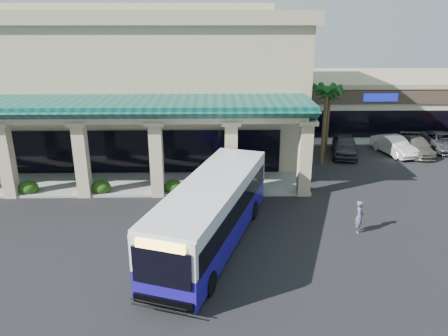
{
  "coord_description": "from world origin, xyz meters",
  "views": [
    {
      "loc": [
        0.62,
        -19.91,
        10.61
      ],
      "look_at": [
        1.06,
        4.0,
        2.2
      ],
      "focal_mm": 35.0,
      "sensor_mm": 36.0,
      "label": 1
    }
  ],
  "objects_px": {
    "transit_bus": "(212,214)",
    "pedestrian": "(359,217)",
    "car_gray": "(442,141)",
    "car_red": "(417,146)",
    "car_white": "(394,146)",
    "car_silver": "(345,146)"
  },
  "relations": [
    {
      "from": "car_silver",
      "to": "car_red",
      "type": "height_order",
      "value": "car_silver"
    },
    {
      "from": "car_silver",
      "to": "car_white",
      "type": "height_order",
      "value": "car_silver"
    },
    {
      "from": "transit_bus",
      "to": "car_silver",
      "type": "bearing_deg",
      "value": 72.2
    },
    {
      "from": "car_gray",
      "to": "car_red",
      "type": "bearing_deg",
      "value": -152.52
    },
    {
      "from": "car_gray",
      "to": "car_silver",
      "type": "bearing_deg",
      "value": -167.99
    },
    {
      "from": "transit_bus",
      "to": "pedestrian",
      "type": "relative_size",
      "value": 6.74
    },
    {
      "from": "car_white",
      "to": "car_red",
      "type": "xyz_separation_m",
      "value": [
        1.87,
        -0.02,
        -0.06
      ]
    },
    {
      "from": "pedestrian",
      "to": "car_gray",
      "type": "bearing_deg",
      "value": -22.04
    },
    {
      "from": "car_silver",
      "to": "transit_bus",
      "type": "bearing_deg",
      "value": -113.78
    },
    {
      "from": "pedestrian",
      "to": "car_red",
      "type": "relative_size",
      "value": 0.38
    },
    {
      "from": "car_red",
      "to": "transit_bus",
      "type": "bearing_deg",
      "value": -132.26
    },
    {
      "from": "car_white",
      "to": "car_red",
      "type": "height_order",
      "value": "car_white"
    },
    {
      "from": "transit_bus",
      "to": "car_silver",
      "type": "xyz_separation_m",
      "value": [
        10.43,
        14.18,
        -0.83
      ]
    },
    {
      "from": "car_white",
      "to": "pedestrian",
      "type": "bearing_deg",
      "value": -132.07
    },
    {
      "from": "car_silver",
      "to": "pedestrian",
      "type": "bearing_deg",
      "value": -90.0
    },
    {
      "from": "transit_bus",
      "to": "car_red",
      "type": "relative_size",
      "value": 2.54
    },
    {
      "from": "transit_bus",
      "to": "car_white",
      "type": "height_order",
      "value": "transit_bus"
    },
    {
      "from": "transit_bus",
      "to": "car_white",
      "type": "xyz_separation_m",
      "value": [
        14.47,
        14.38,
        -0.9
      ]
    },
    {
      "from": "car_silver",
      "to": "car_gray",
      "type": "distance_m",
      "value": 8.65
    },
    {
      "from": "transit_bus",
      "to": "car_gray",
      "type": "height_order",
      "value": "transit_bus"
    },
    {
      "from": "transit_bus",
      "to": "car_silver",
      "type": "relative_size",
      "value": 2.49
    },
    {
      "from": "transit_bus",
      "to": "car_red",
      "type": "height_order",
      "value": "transit_bus"
    }
  ]
}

